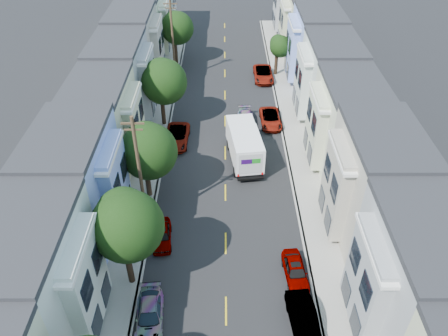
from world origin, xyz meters
name	(u,v)px	position (x,y,z in m)	size (l,w,h in m)	color
ground	(226,243)	(0.00, 0.00, 0.00)	(160.00, 160.00, 0.00)	black
road_slab	(225,136)	(0.00, 15.00, 0.01)	(12.00, 70.00, 0.02)	black
curb_left	(167,136)	(-6.05, 15.00, 0.07)	(0.30, 70.00, 0.15)	gray
curb_right	(283,136)	(6.05, 15.00, 0.07)	(0.30, 70.00, 0.15)	gray
sidewalk_left	(155,136)	(-7.35, 15.00, 0.07)	(2.60, 70.00, 0.15)	gray
sidewalk_right	(296,136)	(7.35, 15.00, 0.07)	(2.60, 70.00, 0.15)	gray
centerline	(225,136)	(0.00, 15.00, 0.00)	(0.12, 70.00, 0.01)	gold
townhouse_row_left	(118,136)	(-11.15, 15.00, 0.00)	(5.00, 70.00, 8.50)	beige
townhouse_row_right	(332,136)	(11.15, 15.00, 0.00)	(5.00, 70.00, 8.50)	beige
tree_b	(126,226)	(-6.30, -3.62, 5.49)	(4.70, 4.70, 7.87)	black
tree_c	(148,152)	(-6.30, 5.60, 4.72)	(4.70, 4.70, 7.09)	black
tree_d	(163,82)	(-6.30, 17.34, 5.04)	(4.70, 4.70, 7.42)	black
tree_e	(177,28)	(-6.30, 33.08, 4.92)	(4.28, 4.28, 7.08)	black
tree_far_r	(280,47)	(6.89, 29.61, 3.80)	(2.74, 2.74, 5.23)	black
utility_pole_near	(140,175)	(-6.30, 2.00, 5.15)	(1.60, 0.26, 10.00)	#42301E
utility_pole_far	(173,41)	(-6.30, 28.00, 5.15)	(1.60, 0.26, 10.00)	#42301E
fedex_truck	(244,144)	(1.80, 10.81, 1.84)	(2.64, 6.86, 3.29)	white
lead_sedan	(246,120)	(2.26, 17.30, 0.62)	(1.73, 4.12, 1.24)	black
parked_left_b	(150,315)	(-4.90, -6.73, 0.62)	(1.75, 4.16, 1.25)	#081F38
parked_left_c	(162,235)	(-4.90, 0.29, 0.61)	(1.44, 3.75, 1.22)	#9C9D9D
parked_left_d	(177,137)	(-4.90, 13.84, 0.70)	(2.32, 5.03, 1.40)	#5F051A
parked_right_a	(304,321)	(4.90, -7.26, 0.73)	(1.55, 4.41, 1.47)	#2F3336
parked_right_b	(295,271)	(4.90, -3.17, 0.64)	(1.51, 3.93, 1.28)	silver
parked_right_c	(270,119)	(4.90, 17.43, 0.64)	(2.13, 4.62, 1.28)	black
parked_right_d	(263,74)	(4.90, 28.29, 0.71)	(2.36, 5.11, 1.42)	black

